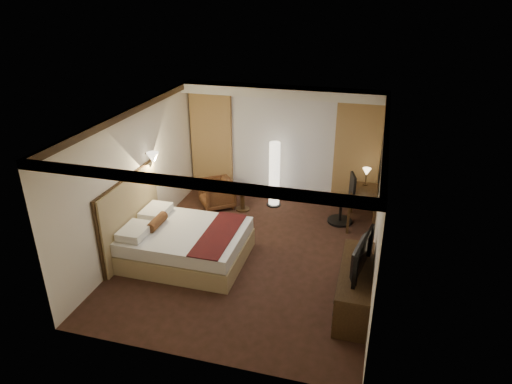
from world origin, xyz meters
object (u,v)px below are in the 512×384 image
(bed, at_px, (186,244))
(television, at_px, (357,251))
(dresser, at_px, (355,287))
(floor_lamp, at_px, (274,174))
(side_table, at_px, (243,200))
(desk, at_px, (362,208))
(armchair, at_px, (217,192))
(office_chair, at_px, (342,199))

(bed, xyz_separation_m, television, (3.08, -0.53, 0.68))
(dresser, bearing_deg, floor_lamp, 123.01)
(bed, relative_size, side_table, 4.45)
(television, bearing_deg, desk, 10.91)
(bed, height_order, side_table, bed)
(armchair, bearing_deg, office_chair, 52.63)
(floor_lamp, relative_size, television, 1.42)
(bed, height_order, armchair, armchair)
(bed, relative_size, floor_lamp, 1.40)
(floor_lamp, xyz_separation_m, dresser, (2.07, -3.19, -0.43))
(bed, bearing_deg, dresser, -9.65)
(desk, relative_size, dresser, 0.62)
(office_chair, relative_size, television, 1.03)
(side_table, distance_m, office_chair, 2.23)
(armchair, relative_size, side_table, 1.48)
(armchair, distance_m, floor_lamp, 1.38)
(floor_lamp, xyz_separation_m, office_chair, (1.57, -0.43, -0.21))
(armchair, height_order, floor_lamp, floor_lamp)
(armchair, bearing_deg, dresser, 13.12)
(side_table, distance_m, dresser, 3.88)
(bed, relative_size, office_chair, 1.93)
(floor_lamp, bearing_deg, television, -57.37)
(desk, xyz_separation_m, television, (0.02, -2.81, 0.62))
(bed, height_order, television, television)
(armchair, distance_m, side_table, 0.63)
(floor_lamp, height_order, dresser, floor_lamp)
(desk, distance_m, television, 2.88)
(side_table, xyz_separation_m, desk, (2.66, 0.04, 0.13))
(armchair, xyz_separation_m, side_table, (0.62, -0.00, -0.12))
(bed, height_order, office_chair, office_chair)
(floor_lamp, bearing_deg, desk, -10.70)
(desk, height_order, dresser, desk)
(dresser, bearing_deg, television, 180.00)
(bed, xyz_separation_m, side_table, (0.40, 2.24, -0.07))
(floor_lamp, relative_size, office_chair, 1.38)
(bed, xyz_separation_m, desk, (3.06, 2.28, 0.06))
(desk, relative_size, television, 1.00)
(office_chair, bearing_deg, side_table, 164.44)
(bed, height_order, floor_lamp, floor_lamp)
(armchair, distance_m, office_chair, 2.83)
(side_table, bearing_deg, office_chair, -0.37)
(floor_lamp, distance_m, television, 3.80)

